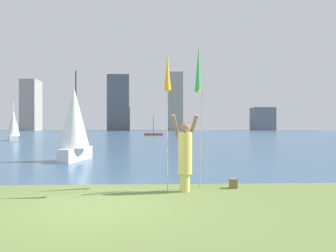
{
  "coord_description": "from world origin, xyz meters",
  "views": [
    {
      "loc": [
        1.23,
        -6.73,
        1.6
      ],
      "look_at": [
        2.19,
        18.02,
        1.57
      ],
      "focal_mm": 36.02,
      "sensor_mm": 36.0,
      "label": 1
    }
  ],
  "objects_px": {
    "kite_flag_right": "(198,71)",
    "sailboat_7": "(154,134)",
    "sailboat_1": "(74,123)",
    "kite_flag_left": "(168,75)",
    "bag": "(233,183)",
    "sailboat_0": "(13,126)",
    "person": "(185,153)"
  },
  "relations": [
    {
      "from": "kite_flag_left",
      "to": "sailboat_1",
      "type": "xyz_separation_m",
      "value": [
        -3.95,
        7.29,
        -1.1
      ]
    },
    {
      "from": "person",
      "to": "kite_flag_right",
      "type": "relative_size",
      "value": 0.5
    },
    {
      "from": "kite_flag_left",
      "to": "bag",
      "type": "height_order",
      "value": "kite_flag_left"
    },
    {
      "from": "sailboat_1",
      "to": "sailboat_7",
      "type": "bearing_deg",
      "value": 84.96
    },
    {
      "from": "sailboat_1",
      "to": "kite_flag_right",
      "type": "bearing_deg",
      "value": -53.3
    },
    {
      "from": "kite_flag_left",
      "to": "sailboat_1",
      "type": "relative_size",
      "value": 0.82
    },
    {
      "from": "sailboat_7",
      "to": "sailboat_1",
      "type": "bearing_deg",
      "value": -95.04
    },
    {
      "from": "sailboat_7",
      "to": "kite_flag_left",
      "type": "bearing_deg",
      "value": -89.32
    },
    {
      "from": "sailboat_1",
      "to": "kite_flag_left",
      "type": "bearing_deg",
      "value": -61.57
    },
    {
      "from": "sailboat_0",
      "to": "sailboat_1",
      "type": "xyz_separation_m",
      "value": [
        11.29,
        -20.7,
        0.17
      ]
    },
    {
      "from": "kite_flag_left",
      "to": "sailboat_7",
      "type": "xyz_separation_m",
      "value": [
        -0.54,
        45.91,
        -2.57
      ]
    },
    {
      "from": "bag",
      "to": "sailboat_7",
      "type": "xyz_separation_m",
      "value": [
        -2.24,
        45.45,
        0.11
      ]
    },
    {
      "from": "kite_flag_right",
      "to": "sailboat_1",
      "type": "relative_size",
      "value": 0.91
    },
    {
      "from": "sailboat_7",
      "to": "bag",
      "type": "bearing_deg",
      "value": -87.17
    },
    {
      "from": "bag",
      "to": "sailboat_0",
      "type": "xyz_separation_m",
      "value": [
        -16.94,
        27.53,
        1.41
      ]
    },
    {
      "from": "sailboat_0",
      "to": "sailboat_7",
      "type": "relative_size",
      "value": 1.29
    },
    {
      "from": "sailboat_0",
      "to": "sailboat_1",
      "type": "height_order",
      "value": "sailboat_0"
    },
    {
      "from": "kite_flag_right",
      "to": "bag",
      "type": "relative_size",
      "value": 15.65
    },
    {
      "from": "person",
      "to": "kite_flag_right",
      "type": "bearing_deg",
      "value": 71.34
    },
    {
      "from": "kite_flag_left",
      "to": "sailboat_7",
      "type": "bearing_deg",
      "value": 90.68
    },
    {
      "from": "kite_flag_right",
      "to": "kite_flag_left",
      "type": "bearing_deg",
      "value": -134.99
    },
    {
      "from": "kite_flag_right",
      "to": "sailboat_7",
      "type": "relative_size",
      "value": 1.17
    },
    {
      "from": "person",
      "to": "sailboat_7",
      "type": "relative_size",
      "value": 0.59
    },
    {
      "from": "kite_flag_left",
      "to": "sailboat_1",
      "type": "distance_m",
      "value": 8.36
    },
    {
      "from": "kite_flag_right",
      "to": "bag",
      "type": "distance_m",
      "value": 3.07
    },
    {
      "from": "person",
      "to": "sailboat_0",
      "type": "xyz_separation_m",
      "value": [
        -15.66,
        27.91,
        0.61
      ]
    },
    {
      "from": "bag",
      "to": "sailboat_1",
      "type": "height_order",
      "value": "sailboat_1"
    },
    {
      "from": "sailboat_7",
      "to": "sailboat_0",
      "type": "bearing_deg",
      "value": -129.36
    },
    {
      "from": "person",
      "to": "sailboat_0",
      "type": "relative_size",
      "value": 0.45
    },
    {
      "from": "person",
      "to": "kite_flag_right",
      "type": "distance_m",
      "value": 2.3
    },
    {
      "from": "bag",
      "to": "sailboat_7",
      "type": "relative_size",
      "value": 0.07
    },
    {
      "from": "kite_flag_right",
      "to": "sailboat_7",
      "type": "bearing_deg",
      "value": 91.77
    }
  ]
}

